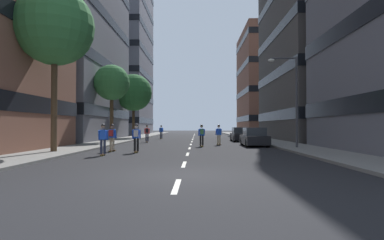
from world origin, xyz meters
TOP-DOWN VIEW (x-y plane):
  - ground_plane at (0.00, 27.47)m, footprint 164.81×164.81m
  - sidewalk_left at (-8.03, 30.90)m, footprint 3.18×75.54m
  - sidewalk_right at (8.03, 30.90)m, footprint 3.18×75.54m
  - lane_markings at (0.00, 28.00)m, footprint 0.16×62.20m
  - building_left_mid at (-16.27, 27.07)m, footprint 13.42×18.91m
  - building_left_far at (-16.27, 53.88)m, footprint 13.42×17.84m
  - building_right_far at (16.27, 53.88)m, footprint 13.42×17.61m
  - parked_car_near at (5.24, 15.57)m, footprint 1.82×4.40m
  - parked_car_mid at (5.24, 24.10)m, footprint 1.82×4.40m
  - street_tree_near at (-8.03, 32.18)m, footprint 4.95×4.95m
  - street_tree_mid at (-8.03, 21.17)m, footprint 3.57×3.57m
  - street_tree_far at (-8.03, 8.26)m, footprint 4.68×4.68m
  - streetlamp_right at (7.35, 12.29)m, footprint 2.13×0.30m
  - skater_0 at (-4.52, 21.58)m, footprint 0.55×0.92m
  - skater_1 at (-4.12, 30.83)m, footprint 0.54×0.91m
  - skater_2 at (0.92, 14.89)m, footprint 0.55×0.92m
  - skater_3 at (-3.21, 8.97)m, footprint 0.54×0.91m
  - skater_4 at (-4.93, 9.77)m, footprint 0.56×0.92m
  - skater_5 at (-4.70, 7.03)m, footprint 0.55×0.92m
  - skater_6 at (2.44, 17.04)m, footprint 0.57×0.92m

SIDE VIEW (x-z plane):
  - ground_plane at x=0.00m, z-range 0.00..0.00m
  - lane_markings at x=0.00m, z-range 0.00..0.01m
  - sidewalk_left at x=-8.03m, z-range 0.00..0.14m
  - sidewalk_right at x=8.03m, z-range 0.00..0.14m
  - parked_car_near at x=5.24m, z-range -0.06..1.46m
  - parked_car_mid at x=5.24m, z-range -0.06..1.46m
  - skater_1 at x=-4.12m, z-range 0.10..1.87m
  - skater_5 at x=-4.70m, z-range 0.10..1.87m
  - skater_6 at x=2.44m, z-range 0.10..1.87m
  - skater_0 at x=-4.52m, z-range 0.13..1.90m
  - skater_2 at x=0.92m, z-range 0.13..1.90m
  - skater_3 at x=-3.21m, z-range 0.13..1.90m
  - skater_4 at x=-4.93m, z-range 0.13..1.90m
  - streetlamp_right at x=7.35m, z-range 0.89..7.39m
  - street_tree_mid at x=-8.03m, z-range 2.15..9.82m
  - street_tree_near at x=-8.03m, z-range 1.90..10.42m
  - street_tree_far at x=-8.03m, z-range 2.70..12.57m
  - building_right_far at x=16.27m, z-range 0.09..20.70m
  - building_left_mid at x=-16.27m, z-range 0.09..27.06m
  - building_left_far at x=-16.27m, z-range 0.09..36.42m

